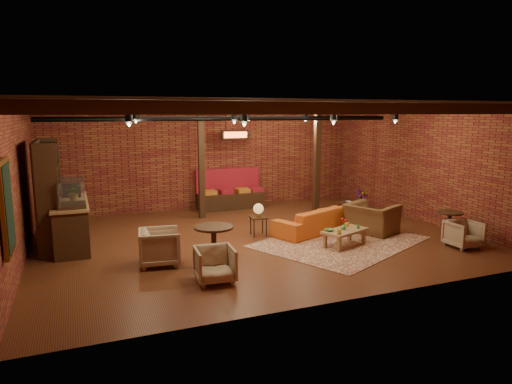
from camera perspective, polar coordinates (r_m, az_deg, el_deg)
name	(u,v)px	position (r m, az deg, el deg)	size (l,w,h in m)	color
floor	(255,238)	(11.11, -0.16, -5.80)	(10.00, 10.00, 0.00)	#411E10
ceiling	(255,104)	(10.70, -0.17, 10.94)	(10.00, 8.00, 0.02)	black
wall_back	(208,158)	(14.55, -6.01, 4.29)	(10.00, 0.02, 3.20)	maroon
wall_front	(349,204)	(7.27, 11.58, -1.43)	(10.00, 0.02, 3.20)	maroon
wall_left	(18,185)	(10.09, -27.59, 0.77)	(0.02, 8.00, 3.20)	maroon
wall_right	(422,164)	(13.45, 20.09, 3.29)	(0.02, 8.00, 3.20)	maroon
ceiling_beams	(255,109)	(10.69, -0.17, 10.30)	(9.80, 6.40, 0.22)	black
ceiling_pipe	(232,119)	(12.20, -2.98, 9.15)	(0.12, 0.12, 9.60)	black
post_left	(201,163)	(13.05, -6.86, 3.64)	(0.16, 0.16, 3.20)	black
post_right	(317,160)	(13.78, 7.62, 3.95)	(0.16, 0.16, 3.20)	black
service_counter	(70,211)	(11.16, -22.18, -2.25)	(0.80, 2.50, 1.60)	black
plant_counter	(74,191)	(11.28, -21.81, 0.07)	(0.35, 0.39, 0.30)	#337F33
shelving_hutch	(50,194)	(11.20, -24.35, -0.27)	(0.52, 2.00, 2.40)	black
chalkboard_menu	(7,207)	(7.83, -28.65, -1.65)	(0.08, 0.96, 1.46)	black
banquette	(231,193)	(14.45, -3.15, -0.11)	(2.10, 0.70, 1.00)	maroon
service_sign	(235,135)	(13.82, -2.62, 7.16)	(0.86, 0.06, 0.30)	#F44E18
ceiling_spotlights	(255,119)	(10.69, -0.17, 9.12)	(6.40, 4.40, 0.28)	black
rug	(340,242)	(10.97, 10.43, -6.14)	(3.68, 2.81, 0.01)	maroon
sofa	(312,220)	(11.62, 6.97, -3.56)	(2.17, 0.85, 0.63)	#C2571B
coffee_table	(344,231)	(10.58, 10.98, -4.87)	(1.23, 0.91, 0.63)	#956A45
side_table_lamp	(258,211)	(11.21, 0.30, -2.42)	(0.42, 0.42, 0.81)	black
round_table_left	(214,239)	(9.06, -5.29, -5.87)	(0.78, 0.78, 0.81)	black
armchair_a	(160,245)	(9.33, -11.95, -6.52)	(0.78, 0.73, 0.80)	beige
armchair_b	(215,263)	(8.29, -5.17, -8.81)	(0.68, 0.64, 0.70)	beige
armchair_right	(372,214)	(11.83, 14.28, -2.64)	(1.15, 0.75, 1.00)	brown
side_table_book	(347,203)	(13.51, 11.32, -1.38)	(0.48, 0.48, 0.46)	black
round_table_right	(449,221)	(11.71, 23.00, -3.41)	(0.60, 0.60, 0.70)	black
armchair_far	(464,233)	(11.31, 24.51, -4.67)	(0.65, 0.61, 0.67)	beige
plant_tall	(362,176)	(13.46, 13.10, 2.01)	(1.37, 1.37, 2.44)	#4C7F4C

